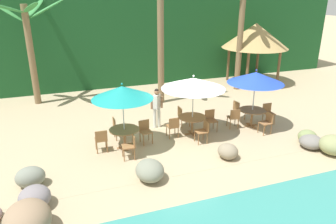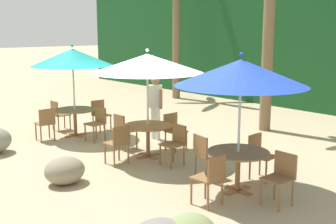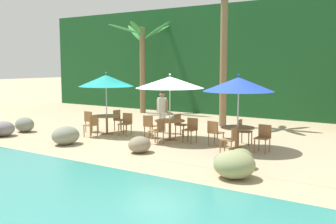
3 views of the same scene
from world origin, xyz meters
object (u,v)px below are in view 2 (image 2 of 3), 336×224
(umbrella_white, at_px, (147,63))
(dining_table_white, at_px, (148,130))
(chair_teal_right, at_px, (46,122))
(chair_white_right, at_px, (119,142))
(umbrella_teal, at_px, (73,57))
(palm_tree_nearest, at_px, (176,14))
(chair_blue_inland, at_px, (259,153))
(waiter_in_white, at_px, (155,102))
(chair_white_seaward, at_px, (175,142))
(chair_blue_right, at_px, (211,176))
(chair_teal_left, at_px, (58,113))
(chair_white_inland, at_px, (173,129))
(chair_blue_left, at_px, (205,153))
(dining_table_blue, at_px, (238,158))
(chair_blue_seaward, at_px, (281,175))
(dining_table_teal, at_px, (75,114))
(chair_teal_seaward, at_px, (97,121))
(chair_teal_inland, at_px, (100,113))
(umbrella_blue, at_px, (241,73))
(chair_white_left, at_px, (123,129))

(umbrella_white, bearing_deg, dining_table_white, -123.69)
(chair_teal_right, bearing_deg, chair_white_right, 5.74)
(umbrella_teal, bearing_deg, palm_tree_nearest, 115.63)
(chair_blue_inland, xyz_separation_m, waiter_in_white, (-3.66, 0.41, 0.47))
(chair_teal_right, bearing_deg, chair_white_seaward, 18.33)
(chair_blue_right, bearing_deg, chair_teal_left, 174.73)
(palm_tree_nearest, bearing_deg, chair_white_inland, -42.38)
(umbrella_white, xyz_separation_m, chair_blue_left, (1.86, -0.07, -1.61))
(chair_white_inland, relative_size, chair_blue_inland, 1.00)
(chair_blue_left, xyz_separation_m, waiter_in_white, (-2.98, 1.21, 0.47))
(chair_white_seaward, bearing_deg, chair_teal_right, -161.67)
(chair_blue_inland, relative_size, chair_blue_left, 1.00)
(chair_white_right, bearing_deg, chair_blue_left, 23.55)
(chair_teal_left, xyz_separation_m, palm_tree_nearest, (-2.24, 6.52, 2.94))
(dining_table_white, distance_m, chair_white_seaward, 0.86)
(chair_white_right, height_order, chair_blue_right, same)
(dining_table_white, height_order, dining_table_blue, same)
(chair_blue_seaward, bearing_deg, chair_blue_right, -127.82)
(dining_table_teal, relative_size, chair_teal_left, 1.26)
(chair_teal_seaward, relative_size, palm_tree_nearest, 0.17)
(chair_white_inland, xyz_separation_m, chair_white_right, (0.17, -1.70, 0.00))
(chair_teal_seaward, height_order, dining_table_white, chair_teal_seaward)
(chair_white_seaward, relative_size, palm_tree_nearest, 0.17)
(chair_teal_inland, xyz_separation_m, chair_blue_right, (5.78, -1.52, 0.00))
(dining_table_blue, height_order, chair_blue_right, chair_blue_right)
(chair_teal_inland, bearing_deg, umbrella_blue, -6.84)
(chair_teal_left, xyz_separation_m, umbrella_blue, (6.39, 0.24, 1.62))
(umbrella_teal, bearing_deg, umbrella_white, 5.77)
(chair_teal_seaward, height_order, chair_blue_left, same)
(chair_white_inland, distance_m, chair_blue_right, 3.46)
(chair_teal_inland, xyz_separation_m, chair_white_seaward, (3.77, -0.50, 0.00))
(chair_teal_right, bearing_deg, chair_blue_seaward, 9.76)
(chair_white_seaward, distance_m, palm_tree_nearest, 9.57)
(chair_blue_left, bearing_deg, waiter_in_white, 157.91)
(dining_table_white, bearing_deg, waiter_in_white, 134.60)
(palm_tree_nearest, bearing_deg, chair_teal_left, -71.01)
(dining_table_white, height_order, chair_white_right, chair_white_right)
(chair_teal_seaward, bearing_deg, chair_blue_seaward, 0.52)
(chair_teal_right, xyz_separation_m, chair_white_left, (1.94, 1.05, 0.00))
(chair_blue_right, relative_size, palm_tree_nearest, 0.17)
(chair_blue_left, bearing_deg, chair_blue_right, -41.26)
(chair_white_seaward, distance_m, chair_blue_inland, 1.82)
(chair_white_left, bearing_deg, waiter_in_white, 102.39)
(dining_table_white, bearing_deg, chair_white_seaward, 4.53)
(umbrella_white, relative_size, chair_blue_left, 2.86)
(palm_tree_nearest, bearing_deg, chair_teal_seaward, -57.89)
(umbrella_blue, bearing_deg, chair_white_right, -164.33)
(chair_white_left, distance_m, chair_blue_inland, 3.49)
(dining_table_white, height_order, umbrella_blue, umbrella_blue)
(chair_teal_left, bearing_deg, umbrella_white, 5.46)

